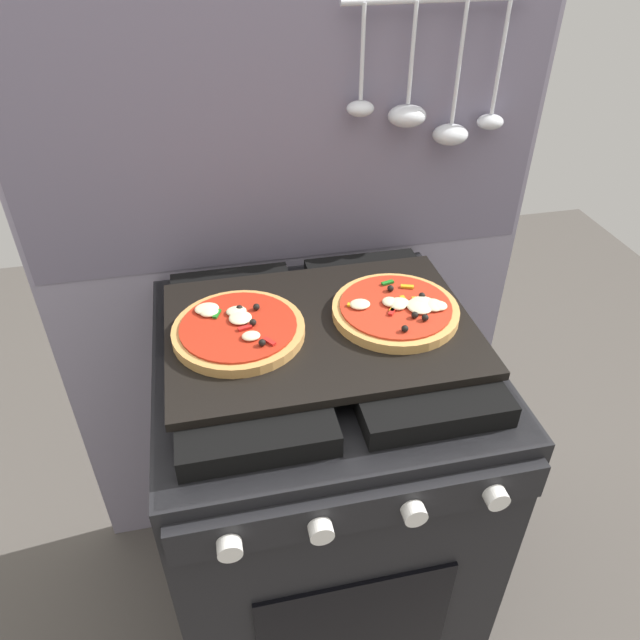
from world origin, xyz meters
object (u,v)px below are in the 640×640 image
Objects in this scene: baking_tray at (320,328)px; pizza_right at (397,310)px; pizza_left at (238,328)px; stove at (320,492)px.

pizza_right is (0.14, -0.00, 0.02)m from baking_tray.
pizza_right is (0.28, -0.01, 0.00)m from pizza_left.
stove is at bearing -90.00° from baking_tray.
stove is at bearing -2.46° from pizza_left.
pizza_right is at bearing -1.36° from pizza_left.
pizza_right reaches higher than stove.
stove is 3.95× the size of pizza_right.
pizza_right is (0.14, -0.00, 0.48)m from stove.
stove is 0.50m from pizza_left.
pizza_left is at bearing 177.54° from stove.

